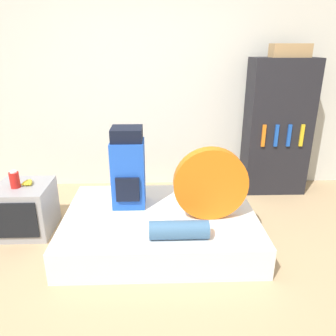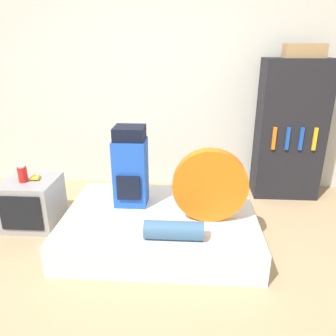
{
  "view_description": "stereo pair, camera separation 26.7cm",
  "coord_description": "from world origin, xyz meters",
  "px_view_note": "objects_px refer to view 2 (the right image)",
  "views": [
    {
      "loc": [
        0.05,
        -2.22,
        1.78
      ],
      "look_at": [
        0.14,
        0.52,
        0.74
      ],
      "focal_mm": 35.0,
      "sensor_mm": 36.0,
      "label": 1
    },
    {
      "loc": [
        0.32,
        -2.21,
        1.78
      ],
      "look_at": [
        0.14,
        0.52,
        0.74
      ],
      "focal_mm": 35.0,
      "sensor_mm": 36.0,
      "label": 2
    }
  ],
  "objects_px": {
    "backpack": "(131,167)",
    "cardboard_box": "(304,51)",
    "tent_bag": "(210,185)",
    "canister": "(23,174)",
    "television": "(33,202)",
    "sleeping_roll": "(174,230)",
    "bookshelf": "(290,131)"
  },
  "relations": [
    {
      "from": "backpack",
      "to": "cardboard_box",
      "type": "height_order",
      "value": "cardboard_box"
    },
    {
      "from": "tent_bag",
      "to": "canister",
      "type": "relative_size",
      "value": 3.92
    },
    {
      "from": "tent_bag",
      "to": "canister",
      "type": "xyz_separation_m",
      "value": [
        -1.82,
        0.26,
        -0.04
      ]
    },
    {
      "from": "backpack",
      "to": "television",
      "type": "height_order",
      "value": "backpack"
    },
    {
      "from": "backpack",
      "to": "cardboard_box",
      "type": "relative_size",
      "value": 1.81
    },
    {
      "from": "television",
      "to": "backpack",
      "type": "bearing_deg",
      "value": -0.55
    },
    {
      "from": "tent_bag",
      "to": "sleeping_roll",
      "type": "bearing_deg",
      "value": -130.96
    },
    {
      "from": "tent_bag",
      "to": "bookshelf",
      "type": "xyz_separation_m",
      "value": [
        1.0,
        1.22,
        0.2
      ]
    },
    {
      "from": "tent_bag",
      "to": "cardboard_box",
      "type": "height_order",
      "value": "cardboard_box"
    },
    {
      "from": "sleeping_roll",
      "to": "canister",
      "type": "relative_size",
      "value": 2.88
    },
    {
      "from": "tent_bag",
      "to": "cardboard_box",
      "type": "distance_m",
      "value": 1.92
    },
    {
      "from": "bookshelf",
      "to": "cardboard_box",
      "type": "xyz_separation_m",
      "value": [
        0.03,
        -0.02,
        0.89
      ]
    },
    {
      "from": "television",
      "to": "canister",
      "type": "height_order",
      "value": "canister"
    },
    {
      "from": "canister",
      "to": "cardboard_box",
      "type": "bearing_deg",
      "value": 18.17
    },
    {
      "from": "tent_bag",
      "to": "canister",
      "type": "distance_m",
      "value": 1.84
    },
    {
      "from": "backpack",
      "to": "cardboard_box",
      "type": "xyz_separation_m",
      "value": [
        1.78,
        0.91,
        1.05
      ]
    },
    {
      "from": "bookshelf",
      "to": "backpack",
      "type": "bearing_deg",
      "value": -151.78
    },
    {
      "from": "sleeping_roll",
      "to": "television",
      "type": "xyz_separation_m",
      "value": [
        -1.49,
        0.64,
        -0.12
      ]
    },
    {
      "from": "television",
      "to": "cardboard_box",
      "type": "height_order",
      "value": "cardboard_box"
    },
    {
      "from": "sleeping_roll",
      "to": "television",
      "type": "relative_size",
      "value": 0.92
    },
    {
      "from": "television",
      "to": "canister",
      "type": "relative_size",
      "value": 3.14
    },
    {
      "from": "canister",
      "to": "cardboard_box",
      "type": "distance_m",
      "value": 3.21
    },
    {
      "from": "backpack",
      "to": "tent_bag",
      "type": "relative_size",
      "value": 1.17
    },
    {
      "from": "sleeping_roll",
      "to": "cardboard_box",
      "type": "height_order",
      "value": "cardboard_box"
    },
    {
      "from": "tent_bag",
      "to": "canister",
      "type": "height_order",
      "value": "tent_bag"
    },
    {
      "from": "bookshelf",
      "to": "cardboard_box",
      "type": "distance_m",
      "value": 0.89
    },
    {
      "from": "backpack",
      "to": "tent_bag",
      "type": "bearing_deg",
      "value": -20.7
    },
    {
      "from": "tent_bag",
      "to": "bookshelf",
      "type": "distance_m",
      "value": 1.59
    },
    {
      "from": "tent_bag",
      "to": "sleeping_roll",
      "type": "xyz_separation_m",
      "value": [
        -0.3,
        -0.34,
        -0.25
      ]
    },
    {
      "from": "backpack",
      "to": "cardboard_box",
      "type": "bearing_deg",
      "value": 27.17
    },
    {
      "from": "tent_bag",
      "to": "television",
      "type": "xyz_separation_m",
      "value": [
        -1.79,
        0.29,
        -0.37
      ]
    },
    {
      "from": "sleeping_roll",
      "to": "television",
      "type": "bearing_deg",
      "value": 156.8
    }
  ]
}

